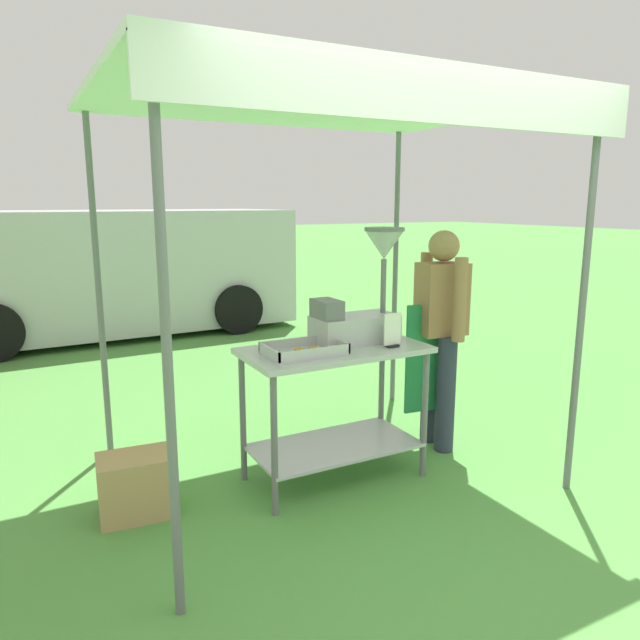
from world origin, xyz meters
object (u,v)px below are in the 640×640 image
(vendor, at_px, (440,328))
(supply_crate, at_px, (136,485))
(van_silver, at_px, (108,270))
(menu_sign, at_px, (392,333))
(stall_canopy, at_px, (328,112))
(donut_cart, at_px, (334,386))
(donut_fryer, at_px, (361,302))
(donut_tray, at_px, (304,351))

(vendor, relative_size, supply_crate, 3.63)
(van_silver, bearing_deg, vendor, -73.97)
(vendor, distance_m, van_silver, 5.48)
(menu_sign, bearing_deg, stall_canopy, 141.98)
(donut_cart, xyz_separation_m, donut_fryer, (0.24, 0.07, 0.52))
(stall_canopy, distance_m, donut_tray, 1.46)
(vendor, bearing_deg, donut_fryer, -177.00)
(menu_sign, xyz_separation_m, supply_crate, (-1.58, 0.29, -0.80))
(donut_tray, bearing_deg, stall_canopy, 32.90)
(van_silver, bearing_deg, donut_cart, -83.90)
(supply_crate, height_order, van_silver, van_silver)
(van_silver, bearing_deg, menu_sign, -80.71)
(stall_canopy, xyz_separation_m, donut_cart, (-0.00, -0.10, -1.70))
(donut_cart, relative_size, vendor, 0.73)
(menu_sign, xyz_separation_m, vendor, (0.61, 0.27, -0.08))
(vendor, bearing_deg, menu_sign, -156.18)
(donut_tray, relative_size, menu_sign, 2.14)
(van_silver, bearing_deg, supply_crate, -97.39)
(donut_tray, height_order, donut_fryer, donut_fryer)
(donut_cart, relative_size, donut_tray, 2.49)
(donut_tray, relative_size, vendor, 0.29)
(donut_fryer, height_order, van_silver, van_silver)
(donut_fryer, height_order, vendor, donut_fryer)
(donut_cart, bearing_deg, van_silver, 96.10)
(donut_cart, height_order, menu_sign, menu_sign)
(donut_fryer, relative_size, supply_crate, 1.69)
(stall_canopy, distance_m, donut_cart, 1.70)
(vendor, distance_m, supply_crate, 2.31)
(donut_tray, bearing_deg, menu_sign, -9.87)
(donut_cart, relative_size, van_silver, 0.24)
(donut_cart, distance_m, vendor, 0.98)
(donut_fryer, relative_size, van_silver, 0.15)
(menu_sign, bearing_deg, donut_cart, 154.19)
(donut_fryer, bearing_deg, menu_sign, -68.43)
(donut_tray, height_order, menu_sign, menu_sign)
(vendor, bearing_deg, donut_tray, -171.95)
(stall_canopy, bearing_deg, donut_cart, -90.00)
(donut_cart, height_order, donut_fryer, donut_fryer)
(donut_tray, bearing_deg, donut_fryer, 15.08)
(menu_sign, distance_m, supply_crate, 1.80)
(vendor, xyz_separation_m, supply_crate, (-2.19, 0.02, -0.72))
(donut_tray, xyz_separation_m, menu_sign, (0.58, -0.10, 0.07))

